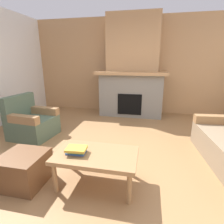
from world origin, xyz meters
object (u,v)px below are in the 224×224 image
at_px(fireplace, 132,74).
at_px(armchair, 31,123).
at_px(ottoman, 24,169).
at_px(coffee_table, 96,157).

relative_size(fireplace, armchair, 3.18).
height_order(fireplace, ottoman, fireplace).
bearing_deg(coffee_table, ottoman, -169.08).
distance_m(coffee_table, ottoman, 0.94).
bearing_deg(fireplace, armchair, -132.24).
height_order(coffee_table, ottoman, coffee_table).
distance_m(fireplace, coffee_table, 3.26).
xyz_separation_m(fireplace, armchair, (-1.83, -2.01, -0.87)).
bearing_deg(fireplace, ottoman, -106.66).
xyz_separation_m(armchair, coffee_table, (1.73, -1.15, 0.08)).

